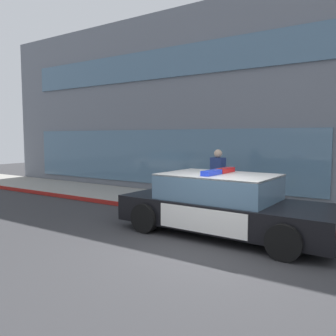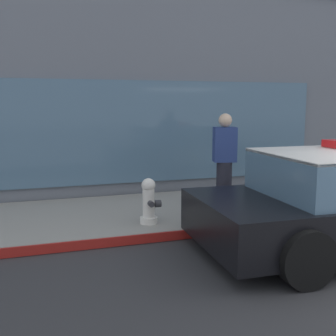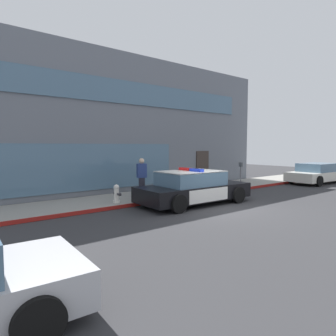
# 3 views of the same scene
# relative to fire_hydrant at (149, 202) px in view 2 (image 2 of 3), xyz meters

# --- Properties ---
(sidewalk) EXTENTS (48.00, 2.65, 0.15)m
(sidewalk) POSITION_rel_fire_hydrant_xyz_m (3.02, 0.84, -0.43)
(sidewalk) COLOR gray
(sidewalk) RESTS_ON ground
(curb_red_paint) EXTENTS (28.80, 0.04, 0.14)m
(curb_red_paint) POSITION_rel_fire_hydrant_xyz_m (3.02, -0.51, -0.43)
(curb_red_paint) COLOR maroon
(curb_red_paint) RESTS_ON ground
(storefront_building) EXTENTS (21.75, 8.12, 6.92)m
(storefront_building) POSITION_rel_fire_hydrant_xyz_m (0.48, 6.22, 2.95)
(storefront_building) COLOR slate
(storefront_building) RESTS_ON ground
(fire_hydrant) EXTENTS (0.34, 0.39, 0.73)m
(fire_hydrant) POSITION_rel_fire_hydrant_xyz_m (0.00, 0.00, 0.00)
(fire_hydrant) COLOR silver
(fire_hydrant) RESTS_ON sidewalk
(pedestrian_on_sidewalk) EXTENTS (0.45, 0.34, 1.71)m
(pedestrian_on_sidewalk) POSITION_rel_fire_hydrant_xyz_m (1.56, 0.54, 0.51)
(pedestrian_on_sidewalk) COLOR #23232D
(pedestrian_on_sidewalk) RESTS_ON sidewalk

